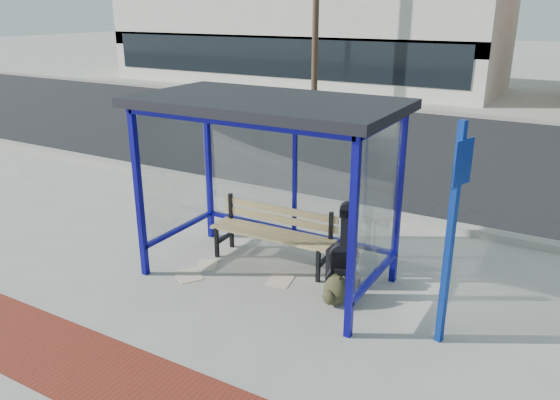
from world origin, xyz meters
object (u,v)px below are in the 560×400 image
Objects in this scene: suitcase at (340,267)px; backpack at (334,291)px; bench at (274,230)px; guitar_bag at (344,266)px.

suitcase reaches higher than backpack.
bench is 1.54× the size of guitar_bag.
guitar_bag is at bearing 99.51° from backpack.
suitcase is (1.09, -0.17, -0.23)m from bench.
bench is 1.45m from backpack.
bench is 1.13m from suitcase.
bench reaches higher than backpack.
guitar_bag is (1.27, -0.45, -0.05)m from bench.
guitar_bag is 2.16× the size of suitcase.
bench is 1.35m from guitar_bag.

